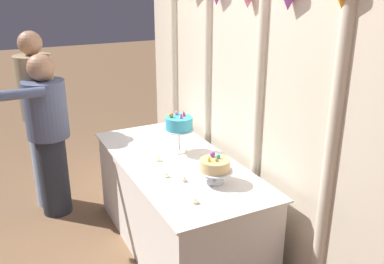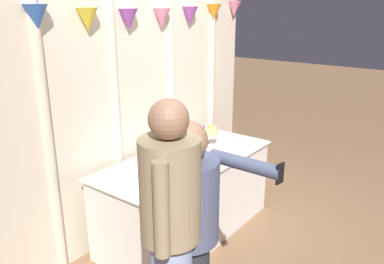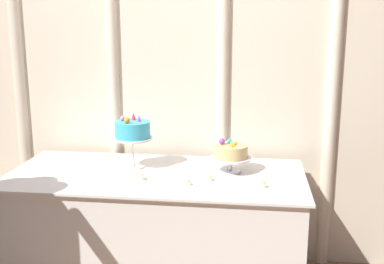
# 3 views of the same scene
# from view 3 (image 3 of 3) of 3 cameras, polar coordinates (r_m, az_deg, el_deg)

# --- Properties ---
(draped_curtain) EXTENTS (3.30, 0.17, 2.52)m
(draped_curtain) POSITION_cam_3_polar(r_m,az_deg,el_deg) (3.35, -2.72, 6.77)
(draped_curtain) COLOR beige
(draped_curtain) RESTS_ON ground_plane
(cake_table) EXTENTS (1.84, 0.84, 0.79)m
(cake_table) POSITION_cam_3_polar(r_m,az_deg,el_deg) (3.11, -4.23, -11.88)
(cake_table) COLOR white
(cake_table) RESTS_ON ground_plane
(cake_display_nearleft) EXTENTS (0.25, 0.25, 0.35)m
(cake_display_nearleft) POSITION_cam_3_polar(r_m,az_deg,el_deg) (3.04, -7.15, 0.05)
(cake_display_nearleft) COLOR silver
(cake_display_nearleft) RESTS_ON cake_table
(cake_display_nearright) EXTENTS (0.26, 0.26, 0.22)m
(cake_display_nearright) POSITION_cam_3_polar(r_m,az_deg,el_deg) (2.96, 4.62, -2.53)
(cake_display_nearright) COLOR silver
(cake_display_nearright) RESTS_ON cake_table
(tealight_far_left) EXTENTS (0.05, 0.05, 0.04)m
(tealight_far_left) POSITION_cam_3_polar(r_m,az_deg,el_deg) (2.86, -6.00, -5.49)
(tealight_far_left) COLOR beige
(tealight_far_left) RESTS_ON cake_table
(tealight_near_left) EXTENTS (0.04, 0.04, 0.03)m
(tealight_near_left) POSITION_cam_3_polar(r_m,az_deg,el_deg) (2.76, -0.39, -6.19)
(tealight_near_left) COLOR beige
(tealight_near_left) RESTS_ON cake_table
(tealight_near_right) EXTENTS (0.04, 0.04, 0.04)m
(tealight_near_right) POSITION_cam_3_polar(r_m,az_deg,el_deg) (2.83, 2.24, -5.64)
(tealight_near_right) COLOR beige
(tealight_near_right) RESTS_ON cake_table
(tealight_far_right) EXTENTS (0.04, 0.04, 0.03)m
(tealight_far_right) POSITION_cam_3_polar(r_m,az_deg,el_deg) (2.75, 8.62, -6.37)
(tealight_far_right) COLOR beige
(tealight_far_right) RESTS_ON cake_table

